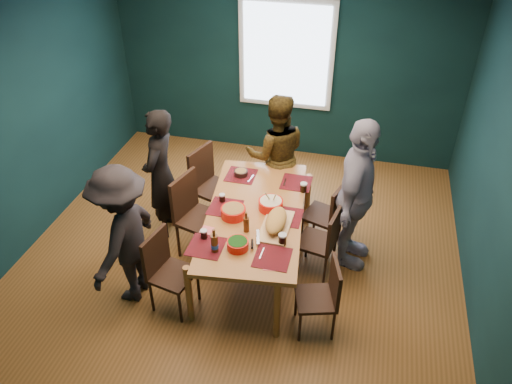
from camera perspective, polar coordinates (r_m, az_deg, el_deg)
room at (r=5.35m, az=-1.11°, el=5.84°), size 5.01×5.01×2.71m
dining_table at (r=5.35m, az=-0.12°, el=-2.92°), size 1.23×2.11×0.76m
chair_left_far at (r=6.15m, az=-5.42°, el=1.33°), size 0.58×0.58×1.00m
chair_left_mid at (r=5.68m, az=-7.21°, el=-2.04°), size 0.56×0.56×1.01m
chair_left_near at (r=5.12m, az=-10.34°, el=-8.32°), size 0.48×0.48×0.89m
chair_right_far at (r=5.79m, az=8.41°, el=-2.21°), size 0.50×0.50×0.88m
chair_right_mid at (r=5.44m, az=7.83°, el=-5.25°), size 0.45×0.45×0.85m
chair_right_near at (r=4.87m, az=7.84°, el=-11.30°), size 0.47×0.47×0.83m
person_far_left at (r=5.90m, az=-10.84°, el=1.93°), size 0.41×0.61×1.64m
person_back at (r=6.22m, az=2.32°, el=4.26°), size 0.91×0.79×1.60m
person_right at (r=5.42m, az=11.35°, el=-0.46°), size 0.58×1.10×1.79m
person_near_left at (r=5.14m, az=-14.87°, el=-4.87°), size 0.67×1.06×1.57m
bowl_salad at (r=5.22m, az=-2.61°, el=-2.28°), size 0.26×0.26×0.11m
bowl_dumpling at (r=5.32m, az=1.70°, el=-1.40°), size 0.26×0.26×0.25m
bowl_herbs at (r=4.84m, az=-2.11°, el=-5.99°), size 0.21×0.21×0.09m
cutting_board at (r=5.07m, az=2.30°, el=-3.43°), size 0.34×0.70×0.15m
small_bowl at (r=5.87m, az=-1.74°, el=2.21°), size 0.16×0.16×0.07m
beer_bottle_a at (r=4.79m, az=-4.76°, el=-5.88°), size 0.07×0.07×0.27m
beer_bottle_b at (r=5.01m, az=-1.12°, el=-3.68°), size 0.06×0.06×0.23m
cola_glass_a at (r=4.97m, az=-5.97°, el=-4.77°), size 0.07×0.07×0.10m
cola_glass_b at (r=4.88m, az=3.04°, el=-5.35°), size 0.08×0.08×0.12m
cola_glass_c at (r=5.61m, az=5.46°, el=0.58°), size 0.08×0.08×0.11m
cola_glass_d at (r=5.45m, az=-3.89°, el=-0.64°), size 0.07×0.07×0.09m
napkin_a at (r=5.27m, az=3.42°, el=-2.70°), size 0.17×0.17×0.00m
napkin_b at (r=5.10m, az=-5.64°, el=-4.35°), size 0.14×0.14×0.00m
napkin_c at (r=4.69m, az=1.74°, el=-8.36°), size 0.17×0.17×0.00m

